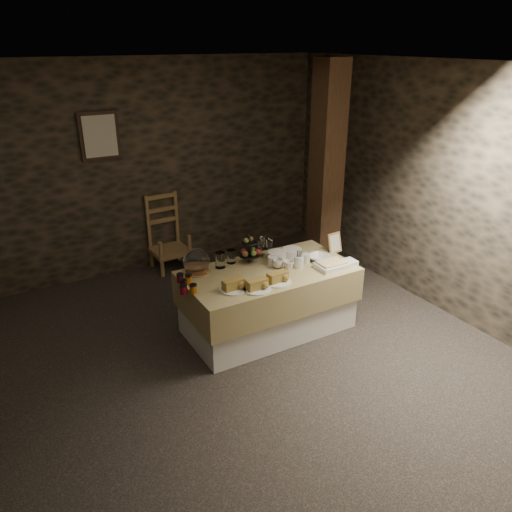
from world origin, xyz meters
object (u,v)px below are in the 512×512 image
timber_column (326,176)px  chair (167,236)px  fruit_stand (250,251)px  buffet_table (268,296)px

timber_column → chair: bearing=141.1°
timber_column → fruit_stand: (-1.28, -0.47, -0.51)m
timber_column → fruit_stand: size_ratio=8.51×
chair → timber_column: size_ratio=0.29×
fruit_stand → chair: bearing=98.9°
chair → fruit_stand: size_ratio=2.48×
chair → fruit_stand: bearing=-83.6°
buffet_table → chair: size_ratio=2.24×
buffet_table → fruit_stand: (-0.06, 0.26, 0.41)m
buffet_table → chair: 2.01m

